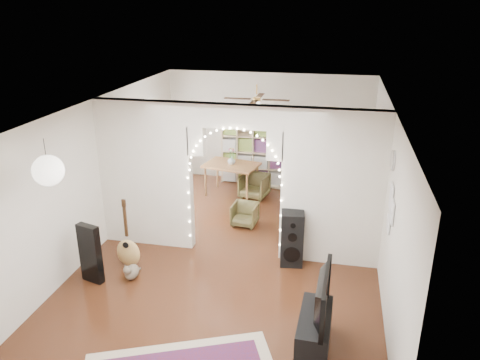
% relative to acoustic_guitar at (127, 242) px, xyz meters
% --- Properties ---
extents(floor, '(7.50, 7.50, 0.00)m').
position_rel_acoustic_guitar_xyz_m(floor, '(1.67, 0.91, -0.46)').
color(floor, black).
rests_on(floor, ground).
extents(ceiling, '(5.00, 7.50, 0.02)m').
position_rel_acoustic_guitar_xyz_m(ceiling, '(1.67, 0.91, 2.24)').
color(ceiling, white).
rests_on(ceiling, wall_back).
extents(wall_back, '(5.00, 0.02, 2.70)m').
position_rel_acoustic_guitar_xyz_m(wall_back, '(1.67, 4.66, 0.89)').
color(wall_back, silver).
rests_on(wall_back, floor).
extents(wall_front, '(5.00, 0.02, 2.70)m').
position_rel_acoustic_guitar_xyz_m(wall_front, '(1.67, -2.84, 0.89)').
color(wall_front, silver).
rests_on(wall_front, floor).
extents(wall_left, '(0.02, 7.50, 2.70)m').
position_rel_acoustic_guitar_xyz_m(wall_left, '(-0.83, 0.91, 0.89)').
color(wall_left, silver).
rests_on(wall_left, floor).
extents(wall_right, '(0.02, 7.50, 2.70)m').
position_rel_acoustic_guitar_xyz_m(wall_right, '(4.17, 0.91, 0.89)').
color(wall_right, silver).
rests_on(wall_right, floor).
extents(divider_wall, '(5.00, 0.20, 2.70)m').
position_rel_acoustic_guitar_xyz_m(divider_wall, '(1.67, 0.91, 0.97)').
color(divider_wall, silver).
rests_on(divider_wall, floor).
extents(fairy_lights, '(1.64, 0.04, 1.60)m').
position_rel_acoustic_guitar_xyz_m(fairy_lights, '(1.67, 0.78, 1.09)').
color(fairy_lights, '#FFEABF').
rests_on(fairy_lights, divider_wall).
extents(window, '(0.04, 1.20, 1.40)m').
position_rel_acoustic_guitar_xyz_m(window, '(-0.80, 2.71, 1.04)').
color(window, white).
rests_on(window, wall_left).
extents(wall_clock, '(0.03, 0.31, 0.31)m').
position_rel_acoustic_guitar_xyz_m(wall_clock, '(4.15, 0.31, 1.64)').
color(wall_clock, white).
rests_on(wall_clock, wall_right).
extents(picture_frames, '(0.02, 0.50, 0.70)m').
position_rel_acoustic_guitar_xyz_m(picture_frames, '(4.15, -0.09, 1.04)').
color(picture_frames, white).
rests_on(picture_frames, wall_right).
extents(paper_lantern, '(0.40, 0.40, 0.40)m').
position_rel_acoustic_guitar_xyz_m(paper_lantern, '(-0.23, -1.49, 1.79)').
color(paper_lantern, white).
rests_on(paper_lantern, ceiling).
extents(ceiling_fan, '(1.10, 1.10, 0.30)m').
position_rel_acoustic_guitar_xyz_m(ceiling_fan, '(1.67, 2.91, 1.94)').
color(ceiling_fan, '#C69042').
rests_on(ceiling_fan, ceiling).
extents(guitar_case, '(0.40, 0.23, 1.00)m').
position_rel_acoustic_guitar_xyz_m(guitar_case, '(-0.38, -0.55, 0.04)').
color(guitar_case, black).
rests_on(guitar_case, floor).
extents(acoustic_guitar, '(0.43, 0.19, 1.05)m').
position_rel_acoustic_guitar_xyz_m(acoustic_guitar, '(0.00, 0.00, 0.00)').
color(acoustic_guitar, tan).
rests_on(acoustic_guitar, floor).
extents(tabby_cat, '(0.23, 0.50, 0.33)m').
position_rel_acoustic_guitar_xyz_m(tabby_cat, '(0.21, -0.37, -0.33)').
color(tabby_cat, brown).
rests_on(tabby_cat, floor).
extents(floor_speaker, '(0.42, 0.38, 0.98)m').
position_rel_acoustic_guitar_xyz_m(floor_speaker, '(2.71, 0.65, 0.03)').
color(floor_speaker, black).
rests_on(floor_speaker, floor).
extents(media_console, '(0.44, 1.01, 0.50)m').
position_rel_acoustic_guitar_xyz_m(media_console, '(3.23, -1.39, -0.21)').
color(media_console, black).
rests_on(media_console, floor).
extents(tv, '(0.18, 1.08, 0.62)m').
position_rel_acoustic_guitar_xyz_m(tv, '(3.23, -1.39, 0.35)').
color(tv, black).
rests_on(tv, media_console).
extents(bookcase, '(1.63, 0.75, 1.62)m').
position_rel_acoustic_guitar_xyz_m(bookcase, '(1.36, 4.41, 0.35)').
color(bookcase, beige).
rests_on(bookcase, floor).
extents(dining_table, '(1.33, 1.02, 0.76)m').
position_rel_acoustic_guitar_xyz_m(dining_table, '(1.00, 3.50, 0.22)').
color(dining_table, brown).
rests_on(dining_table, floor).
extents(flower_vase, '(0.21, 0.21, 0.19)m').
position_rel_acoustic_guitar_xyz_m(flower_vase, '(1.00, 3.50, 0.39)').
color(flower_vase, silver).
rests_on(flower_vase, dining_table).
extents(dining_chair_left, '(0.53, 0.54, 0.46)m').
position_rel_acoustic_guitar_xyz_m(dining_chair_left, '(1.62, 1.99, -0.23)').
color(dining_chair_left, brown).
rests_on(dining_chair_left, floor).
extents(dining_chair_right, '(0.70, 0.72, 0.55)m').
position_rel_acoustic_guitar_xyz_m(dining_chair_right, '(1.55, 3.45, -0.18)').
color(dining_chair_right, brown).
rests_on(dining_chair_right, floor).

